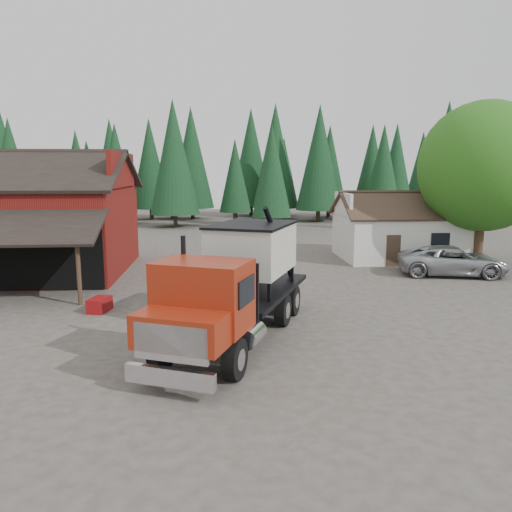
{
  "coord_description": "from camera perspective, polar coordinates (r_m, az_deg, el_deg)",
  "views": [
    {
      "loc": [
        0.59,
        -20.06,
        5.89
      ],
      "look_at": [
        2.42,
        4.0,
        1.8
      ],
      "focal_mm": 35.0,
      "sensor_mm": 36.0,
      "label": 1
    }
  ],
  "objects": [
    {
      "name": "equip_box",
      "position": [
        22.33,
        -17.44,
        -5.33
      ],
      "size": [
        0.95,
        1.24,
        0.6
      ],
      "primitive_type": "cube",
      "rotation": [
        0.0,
        0.0,
        -0.25
      ],
      "color": "maroon",
      "rests_on": "ground"
    },
    {
      "name": "near_pine_c",
      "position": [
        50.81,
        20.91,
        10.13
      ],
      "size": [
        4.84,
        4.84,
        12.4
      ],
      "color": "#382619",
      "rests_on": "ground"
    },
    {
      "name": "conifer_backdrop",
      "position": [
        62.35,
        -4.89,
        4.16
      ],
      "size": [
        76.0,
        16.0,
        16.0
      ],
      "primitive_type": null,
      "color": "black",
      "rests_on": "ground"
    },
    {
      "name": "near_pine_b",
      "position": [
        50.36,
        1.84,
        9.61
      ],
      "size": [
        3.96,
        3.96,
        10.4
      ],
      "color": "#382619",
      "rests_on": "ground"
    },
    {
      "name": "farmhouse",
      "position": [
        35.56,
        16.11,
        2.42
      ],
      "size": [
        8.6,
        6.42,
        4.65
      ],
      "color": "silver",
      "rests_on": "ground"
    },
    {
      "name": "red_barn",
      "position": [
        32.29,
        -25.41,
        3.0
      ],
      "size": [
        12.8,
        13.63,
        7.18
      ],
      "color": "maroon",
      "rests_on": "ground"
    },
    {
      "name": "feed_truck",
      "position": [
        17.51,
        -2.21,
        -2.74
      ],
      "size": [
        6.35,
        10.43,
        4.59
      ],
      "rotation": [
        0.0,
        0.0,
        -0.39
      ],
      "color": "black",
      "rests_on": "ground"
    },
    {
      "name": "ground",
      "position": [
        20.92,
        -5.84,
        -6.79
      ],
      "size": [
        120.0,
        120.0,
        0.0
      ],
      "primitive_type": "plane",
      "color": "#443D36",
      "rests_on": "ground"
    },
    {
      "name": "silver_car",
      "position": [
        30.75,
        21.57,
        -0.51
      ],
      "size": [
        6.55,
        4.07,
        1.69
      ],
      "primitive_type": "imported",
      "rotation": [
        0.0,
        0.0,
        1.35
      ],
      "color": "#A6A8AE",
      "rests_on": "ground"
    },
    {
      "name": "near_pine_d",
      "position": [
        54.28,
        -9.38,
        11.08
      ],
      "size": [
        5.28,
        5.28,
        13.4
      ],
      "color": "#382619",
      "rests_on": "ground"
    },
    {
      "name": "deciduous_tree",
      "position": [
        34.23,
        24.62,
        8.79
      ],
      "size": [
        8.0,
        8.0,
        10.2
      ],
      "color": "#382619",
      "rests_on": "ground"
    }
  ]
}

